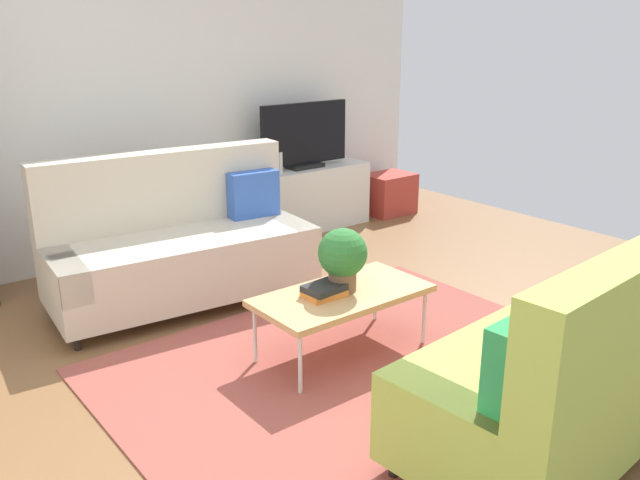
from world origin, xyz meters
TOP-DOWN VIEW (x-y plane):
  - ground_plane at (0.00, 0.00)m, footprint 7.68×7.68m
  - wall_far at (0.00, 2.80)m, footprint 6.40×0.12m
  - area_rug at (0.11, -0.05)m, footprint 2.90×2.20m
  - couch_beige at (-0.22, 1.57)m, footprint 1.97×1.02m
  - couch_green at (0.45, -1.28)m, footprint 1.96×0.98m
  - coffee_table at (0.16, 0.15)m, footprint 1.10×0.56m
  - tv_console at (1.61, 2.46)m, footprint 1.40×0.44m
  - tv at (1.61, 2.44)m, footprint 1.00×0.20m
  - storage_trunk at (2.71, 2.36)m, footprint 0.52×0.40m
  - potted_plant at (0.19, 0.18)m, footprint 0.31×0.31m
  - table_book_0 at (0.04, 0.17)m, footprint 0.25×0.19m
  - table_book_1 at (0.04, 0.17)m, footprint 0.25×0.20m
  - vase_0 at (1.03, 2.51)m, footprint 0.10×0.10m
  - bottle_0 at (1.19, 2.42)m, footprint 0.06×0.06m
  - bottle_1 at (1.30, 2.42)m, footprint 0.04×0.04m

SIDE VIEW (x-z plane):
  - ground_plane at x=0.00m, z-range 0.00..0.00m
  - area_rug at x=0.11m, z-range 0.00..0.01m
  - storage_trunk at x=2.71m, z-range 0.00..0.44m
  - tv_console at x=1.61m, z-range 0.00..0.64m
  - coffee_table at x=0.16m, z-range 0.18..0.60m
  - table_book_0 at x=0.04m, z-range 0.42..0.46m
  - couch_beige at x=-0.22m, z-range -0.11..0.99m
  - couch_green at x=0.45m, z-range -0.10..1.00m
  - table_book_1 at x=0.04m, z-range 0.46..0.50m
  - potted_plant at x=0.19m, z-range 0.44..0.84m
  - vase_0 at x=1.03m, z-range 0.64..0.78m
  - bottle_1 at x=1.30m, z-range 0.64..0.83m
  - bottle_0 at x=1.19m, z-range 0.64..0.88m
  - tv at x=1.61m, z-range 0.63..1.27m
  - wall_far at x=0.00m, z-range 0.00..2.90m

